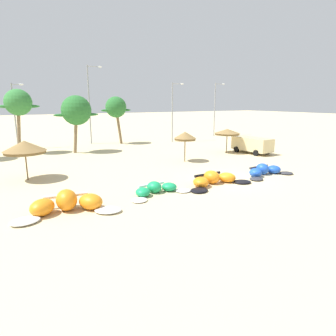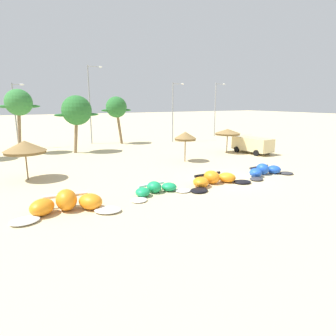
# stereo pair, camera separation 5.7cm
# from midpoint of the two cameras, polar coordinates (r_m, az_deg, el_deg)

# --- Properties ---
(ground_plane) EXTENTS (260.00, 260.00, 0.00)m
(ground_plane) POSITION_cam_midpoint_polar(r_m,az_deg,el_deg) (23.34, 11.39, -2.21)
(ground_plane) COLOR beige
(kite_far_left) EXTENTS (5.84, 3.09, 1.18)m
(kite_far_left) POSITION_cam_midpoint_polar(r_m,az_deg,el_deg) (17.15, -19.02, -6.60)
(kite_far_left) COLOR white
(kite_far_left) RESTS_ON ground
(kite_left) EXTENTS (4.66, 2.32, 0.77)m
(kite_left) POSITION_cam_midpoint_polar(r_m,az_deg,el_deg) (19.43, -2.36, -4.11)
(kite_left) COLOR white
(kite_left) RESTS_ON ground
(kite_left_of_center) EXTENTS (5.65, 2.66, 0.96)m
(kite_left_of_center) POSITION_cam_midpoint_polar(r_m,az_deg,el_deg) (21.77, 8.84, -2.20)
(kite_left_of_center) COLOR black
(kite_left_of_center) RESTS_ON ground
(kite_center) EXTENTS (4.97, 2.31, 0.93)m
(kite_center) POSITION_cam_midpoint_polar(r_m,az_deg,el_deg) (25.48, 18.15, -0.51)
(kite_center) COLOR #333338
(kite_center) RESTS_ON ground
(beach_umbrella_near_van) EXTENTS (3.14, 3.14, 3.05)m
(beach_umbrella_near_van) POSITION_cam_midpoint_polar(r_m,az_deg,el_deg) (24.79, -26.07, 3.66)
(beach_umbrella_near_van) COLOR brown
(beach_umbrella_near_van) RESTS_ON ground
(beach_umbrella_middle) EXTENTS (2.21, 2.21, 3.00)m
(beach_umbrella_middle) POSITION_cam_midpoint_polar(r_m,az_deg,el_deg) (29.41, 3.26, 6.20)
(beach_umbrella_middle) COLOR brown
(beach_umbrella_middle) RESTS_ON ground
(beach_umbrella_near_palms) EXTENTS (2.95, 2.95, 2.82)m
(beach_umbrella_near_palms) POSITION_cam_midpoint_polar(r_m,az_deg,el_deg) (35.05, 11.33, 6.86)
(beach_umbrella_near_palms) COLOR brown
(beach_umbrella_near_palms) RESTS_ON ground
(parked_van) EXTENTS (2.40, 4.88, 1.84)m
(parked_van) POSITION_cam_midpoint_polar(r_m,az_deg,el_deg) (35.79, 15.77, 4.52)
(parked_van) COLOR beige
(parked_van) RESTS_ON ground
(palm_left) EXTENTS (4.41, 2.94, 7.29)m
(palm_left) POSITION_cam_midpoint_polar(r_m,az_deg,el_deg) (37.59, -27.03, 11.10)
(palm_left) COLOR #7F6647
(palm_left) RESTS_ON ground
(palm_left_of_gap) EXTENTS (5.10, 3.40, 6.63)m
(palm_left_of_gap) POSITION_cam_midpoint_polar(r_m,az_deg,el_deg) (36.13, -17.36, 10.52)
(palm_left_of_gap) COLOR #7F6647
(palm_left_of_gap) RESTS_ON ground
(palm_center_left) EXTENTS (4.35, 2.90, 6.60)m
(palm_center_left) POSITION_cam_midpoint_polar(r_m,az_deg,el_deg) (42.42, -10.06, 11.42)
(palm_center_left) COLOR brown
(palm_center_left) RESTS_ON ground
(lamppost_west) EXTENTS (1.48, 0.24, 8.12)m
(lamppost_west) POSITION_cam_midpoint_polar(r_m,az_deg,el_deg) (41.97, -27.44, 9.48)
(lamppost_west) COLOR gray
(lamppost_west) RESTS_ON ground
(lamppost_west_center) EXTENTS (2.15, 0.24, 10.75)m
(lamppost_west_center) POSITION_cam_midpoint_polar(r_m,az_deg,el_deg) (43.44, -14.85, 12.41)
(lamppost_west_center) COLOR gray
(lamppost_west_center) RESTS_ON ground
(lamppost_east_center) EXTENTS (2.02, 0.24, 8.57)m
(lamppost_east_center) POSITION_cam_midpoint_polar(r_m,az_deg,el_deg) (44.00, 1.00, 11.36)
(lamppost_east_center) COLOR gray
(lamppost_east_center) RESTS_ON ground
(lamppost_east) EXTENTS (2.09, 0.24, 8.98)m
(lamppost_east) POSITION_cam_midpoint_polar(r_m,az_deg,el_deg) (52.43, 9.14, 11.67)
(lamppost_east) COLOR gray
(lamppost_east) RESTS_ON ground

